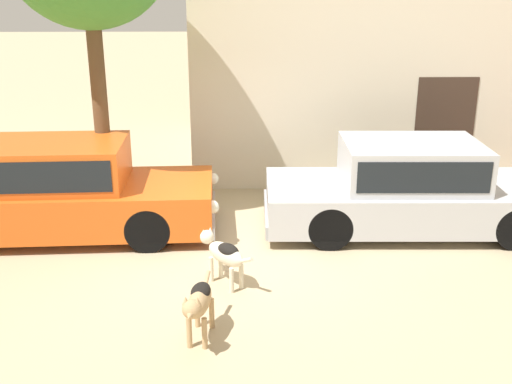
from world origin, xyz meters
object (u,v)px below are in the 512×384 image
parked_sedan_nearest (58,190)px  stray_dog_spotted (224,252)px  parked_sedan_second (411,187)px  stray_dog_tan (199,302)px

parked_sedan_nearest → stray_dog_spotted: bearing=-36.3°
parked_sedan_nearest → parked_sedan_second: size_ratio=1.03×
parked_sedan_nearest → stray_dog_tan: size_ratio=4.50×
stray_dog_tan → parked_sedan_second: bearing=142.8°
parked_sedan_second → stray_dog_spotted: parked_sedan_second is taller
parked_sedan_nearest → stray_dog_spotted: (2.57, -1.73, -0.27)m
parked_sedan_nearest → stray_dog_spotted: parked_sedan_nearest is taller
parked_sedan_second → stray_dog_tan: 4.42m
stray_dog_spotted → parked_sedan_second: bearing=-98.5°
parked_sedan_second → stray_dog_spotted: 3.42m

